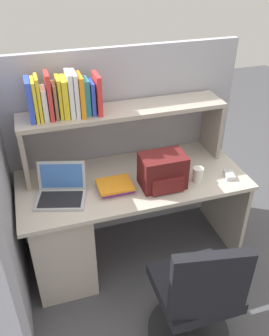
{
  "coord_description": "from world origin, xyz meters",
  "views": [
    {
      "loc": [
        -0.6,
        -1.99,
        2.17
      ],
      "look_at": [
        0.0,
        -0.05,
        0.85
      ],
      "focal_mm": 38.27,
      "sensor_mm": 36.0,
      "label": 1
    }
  ],
  "objects": [
    {
      "name": "desk",
      "position": [
        -0.39,
        0.0,
        0.4
      ],
      "size": [
        1.6,
        0.7,
        0.73
      ],
      "color": "beige",
      "rests_on": "ground_plane"
    },
    {
      "name": "office_chair",
      "position": [
        0.13,
        -0.84,
        0.39
      ],
      "size": [
        0.52,
        0.52,
        0.93
      ],
      "rotation": [
        0.0,
        0.0,
        2.97
      ],
      "color": "black",
      "rests_on": "ground_plane"
    },
    {
      "name": "cubicle_partition_left",
      "position": [
        -0.85,
        -0.05,
        0.78
      ],
      "size": [
        0.05,
        1.06,
        1.55
      ],
      "primitive_type": "cube",
      "color": "#9E9EA8",
      "rests_on": "ground_plane"
    },
    {
      "name": "cubicle_partition_rear",
      "position": [
        0.0,
        0.38,
        0.78
      ],
      "size": [
        1.84,
        0.05,
        1.55
      ],
      "primitive_type": "cube",
      "color": "#9E9EA8",
      "rests_on": "ground_plane"
    },
    {
      "name": "overhead_hutch",
      "position": [
        0.0,
        0.2,
        1.08
      ],
      "size": [
        1.44,
        0.28,
        0.45
      ],
      "color": "gray",
      "rests_on": "desk"
    },
    {
      "name": "desk_book_stack",
      "position": [
        -0.14,
        -0.09,
        0.76
      ],
      "size": [
        0.24,
        0.19,
        0.05
      ],
      "color": "purple",
      "rests_on": "desk"
    },
    {
      "name": "reference_books_on_shelf",
      "position": [
        -0.39,
        0.2,
        1.31
      ],
      "size": [
        0.46,
        0.19,
        0.3
      ],
      "color": "blue",
      "rests_on": "overhead_hutch"
    },
    {
      "name": "paper_cup",
      "position": [
        0.43,
        -0.16,
        0.78
      ],
      "size": [
        0.08,
        0.08,
        0.1
      ],
      "primitive_type": "cylinder",
      "color": "white",
      "rests_on": "desk"
    },
    {
      "name": "laptop",
      "position": [
        -0.5,
        -0.07,
        0.78
      ],
      "size": [
        0.37,
        0.32,
        0.22
      ],
      "color": "#B7BABF",
      "rests_on": "desk"
    },
    {
      "name": "backpack",
      "position": [
        0.17,
        -0.14,
        0.84
      ],
      "size": [
        0.3,
        0.23,
        0.23
      ],
      "color": "#591919",
      "rests_on": "desk"
    },
    {
      "name": "computer_mouse",
      "position": [
        0.66,
        -0.19,
        0.75
      ],
      "size": [
        0.08,
        0.12,
        0.03
      ],
      "primitive_type": "cube",
      "rotation": [
        0.0,
        0.0,
        -0.24
      ],
      "color": "silver",
      "rests_on": "desk"
    },
    {
      "name": "ground_plane",
      "position": [
        0.0,
        0.0,
        0.0
      ],
      "size": [
        8.0,
        8.0,
        0.0
      ],
      "primitive_type": "plane",
      "color": "#4C4C51"
    }
  ]
}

